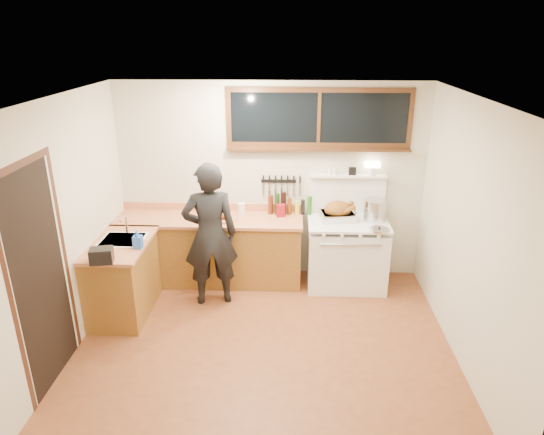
{
  "coord_description": "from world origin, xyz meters",
  "views": [
    {
      "loc": [
        0.26,
        -4.36,
        3.18
      ],
      "look_at": [
        0.05,
        0.85,
        1.15
      ],
      "focal_mm": 32.0,
      "sensor_mm": 36.0,
      "label": 1
    }
  ],
  "objects_px": {
    "cutting_board": "(222,216)",
    "vintage_stove": "(346,252)",
    "roast_turkey": "(338,212)",
    "man": "(210,235)"
  },
  "relations": [
    {
      "from": "man",
      "to": "roast_turkey",
      "type": "relative_size",
      "value": 3.64
    },
    {
      "from": "cutting_board",
      "to": "roast_turkey",
      "type": "distance_m",
      "value": 1.49
    },
    {
      "from": "cutting_board",
      "to": "vintage_stove",
      "type": "bearing_deg",
      "value": 0.79
    },
    {
      "from": "vintage_stove",
      "to": "man",
      "type": "height_order",
      "value": "man"
    },
    {
      "from": "vintage_stove",
      "to": "cutting_board",
      "type": "distance_m",
      "value": 1.69
    },
    {
      "from": "man",
      "to": "cutting_board",
      "type": "bearing_deg",
      "value": 81.36
    },
    {
      "from": "vintage_stove",
      "to": "roast_turkey",
      "type": "bearing_deg",
      "value": 161.71
    },
    {
      "from": "roast_turkey",
      "to": "man",
      "type": "bearing_deg",
      "value": -160.71
    },
    {
      "from": "roast_turkey",
      "to": "cutting_board",
      "type": "bearing_deg",
      "value": -177.47
    },
    {
      "from": "vintage_stove",
      "to": "cutting_board",
      "type": "xyz_separation_m",
      "value": [
        -1.62,
        -0.02,
        0.48
      ]
    }
  ]
}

